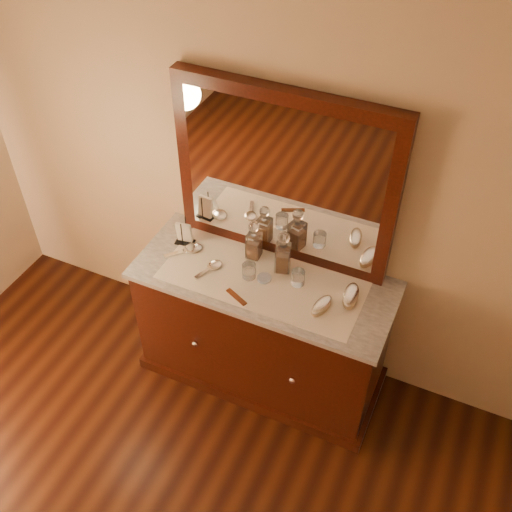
% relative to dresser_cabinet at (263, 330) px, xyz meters
% --- Properties ---
extents(dresser_cabinet, '(1.40, 0.55, 0.82)m').
position_rel_dresser_cabinet_xyz_m(dresser_cabinet, '(0.00, 0.00, 0.00)').
color(dresser_cabinet, black).
rests_on(dresser_cabinet, floor).
extents(dresser_plinth, '(1.46, 0.59, 0.08)m').
position_rel_dresser_cabinet_xyz_m(dresser_plinth, '(0.00, 0.00, -0.37)').
color(dresser_plinth, black).
rests_on(dresser_plinth, floor).
extents(knob_left, '(0.04, 0.04, 0.04)m').
position_rel_dresser_cabinet_xyz_m(knob_left, '(-0.30, -0.28, 0.04)').
color(knob_left, silver).
rests_on(knob_left, dresser_cabinet).
extents(knob_right, '(0.04, 0.04, 0.04)m').
position_rel_dresser_cabinet_xyz_m(knob_right, '(0.30, -0.28, 0.04)').
color(knob_right, silver).
rests_on(knob_right, dresser_cabinet).
extents(marble_top, '(1.44, 0.59, 0.03)m').
position_rel_dresser_cabinet_xyz_m(marble_top, '(0.00, 0.00, 0.42)').
color(marble_top, silver).
rests_on(marble_top, dresser_cabinet).
extents(mirror_frame, '(1.20, 0.08, 1.00)m').
position_rel_dresser_cabinet_xyz_m(mirror_frame, '(0.00, 0.25, 0.94)').
color(mirror_frame, black).
rests_on(mirror_frame, marble_top).
extents(mirror_glass, '(1.06, 0.01, 0.86)m').
position_rel_dresser_cabinet_xyz_m(mirror_glass, '(0.00, 0.21, 0.94)').
color(mirror_glass, white).
rests_on(mirror_glass, marble_top).
extents(lace_runner, '(1.10, 0.45, 0.00)m').
position_rel_dresser_cabinet_xyz_m(lace_runner, '(0.00, -0.02, 0.44)').
color(lace_runner, silver).
rests_on(lace_runner, marble_top).
extents(pin_dish, '(0.09, 0.09, 0.01)m').
position_rel_dresser_cabinet_xyz_m(pin_dish, '(0.01, -0.01, 0.45)').
color(pin_dish, silver).
rests_on(pin_dish, lace_runner).
extents(comb, '(0.14, 0.08, 0.01)m').
position_rel_dresser_cabinet_xyz_m(comb, '(-0.07, -0.19, 0.45)').
color(comb, brown).
rests_on(comb, lace_runner).
extents(napkin_rack, '(0.12, 0.08, 0.17)m').
position_rel_dresser_cabinet_xyz_m(napkin_rack, '(-0.53, 0.08, 0.51)').
color(napkin_rack, black).
rests_on(napkin_rack, marble_top).
extents(decanter_left, '(0.08, 0.08, 0.25)m').
position_rel_dresser_cabinet_xyz_m(decanter_left, '(-0.12, 0.13, 0.54)').
color(decanter_left, '#954B15').
rests_on(decanter_left, lace_runner).
extents(decanter_right, '(0.10, 0.10, 0.27)m').
position_rel_dresser_cabinet_xyz_m(decanter_right, '(0.07, 0.10, 0.55)').
color(decanter_right, '#954B15').
rests_on(decanter_right, lace_runner).
extents(brush_near, '(0.10, 0.17, 0.04)m').
position_rel_dresser_cabinet_xyz_m(brush_near, '(0.36, -0.08, 0.47)').
color(brush_near, tan).
rests_on(brush_near, lace_runner).
extents(brush_far, '(0.10, 0.19, 0.05)m').
position_rel_dresser_cabinet_xyz_m(brush_far, '(0.48, 0.04, 0.47)').
color(brush_far, tan).
rests_on(brush_far, lace_runner).
extents(hand_mirror_outer, '(0.19, 0.20, 0.02)m').
position_rel_dresser_cabinet_xyz_m(hand_mirror_outer, '(-0.47, 0.02, 0.45)').
color(hand_mirror_outer, silver).
rests_on(hand_mirror_outer, lace_runner).
extents(hand_mirror_inner, '(0.11, 0.19, 0.02)m').
position_rel_dresser_cabinet_xyz_m(hand_mirror_inner, '(-0.29, -0.05, 0.45)').
color(hand_mirror_inner, silver).
rests_on(hand_mirror_inner, lace_runner).
extents(tumblers, '(0.33, 0.14, 0.09)m').
position_rel_dresser_cabinet_xyz_m(tumblers, '(0.05, 0.01, 0.49)').
color(tumblers, white).
rests_on(tumblers, lace_runner).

